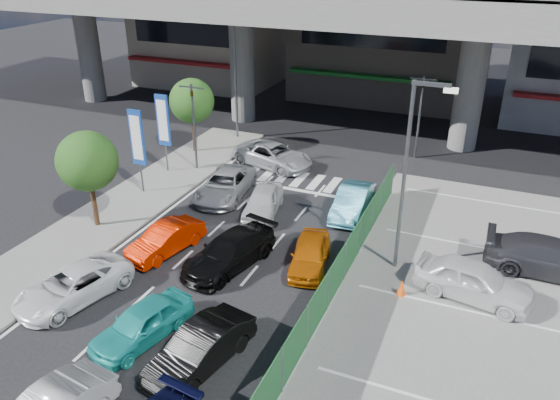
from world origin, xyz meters
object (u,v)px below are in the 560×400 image
at_px(sedan_white_front_mid, 263,201).
at_px(kei_truck_front_right, 352,202).
at_px(hatch_black_mid_right, 201,349).
at_px(taxi_orange_right, 310,254).
at_px(traffic_cone, 402,287).
at_px(traffic_light_left, 193,106).
at_px(street_lamp_left, 238,69).
at_px(signboard_near, 137,140).
at_px(taxi_teal_mid, 142,323).
at_px(taxi_orange_left, 166,239).
at_px(tree_near, 87,161).
at_px(parked_sedan_dgrey, 551,258).
at_px(signboard_far, 163,123).
at_px(traffic_light_right, 422,97).
at_px(tree_far, 192,101).
at_px(parked_sedan_white, 474,280).
at_px(sedan_black_mid, 229,252).
at_px(wagon_silver_front_left, 225,185).
at_px(street_lamp_right, 410,164).
at_px(crossing_wagon_silver, 274,155).
at_px(sedan_white_mid_left, 73,285).

height_order(sedan_white_front_mid, kei_truck_front_right, kei_truck_front_right).
distance_m(hatch_black_mid_right, kei_truck_front_right, 12.38).
distance_m(taxi_orange_right, traffic_cone, 4.04).
distance_m(traffic_light_left, kei_truck_front_right, 10.85).
relative_size(street_lamp_left, signboard_near, 1.70).
relative_size(taxi_teal_mid, taxi_orange_left, 1.01).
bearing_deg(traffic_light_left, street_lamp_left, 91.20).
relative_size(tree_near, taxi_orange_left, 1.25).
relative_size(hatch_black_mid_right, kei_truck_front_right, 1.00).
height_order(tree_near, traffic_cone, tree_near).
bearing_deg(parked_sedan_dgrey, tree_near, 100.83).
distance_m(signboard_far, taxi_teal_mid, 15.12).
xyz_separation_m(hatch_black_mid_right, traffic_cone, (5.26, 6.33, -0.29)).
bearing_deg(traffic_light_right, taxi_teal_mid, -105.04).
height_order(tree_far, parked_sedan_white, tree_far).
bearing_deg(signboard_near, traffic_light_right, 40.91).
bearing_deg(traffic_light_right, sedan_black_mid, -107.74).
bearing_deg(wagon_silver_front_left, street_lamp_right, -25.86).
bearing_deg(traffic_cone, tree_far, 145.91).
xyz_separation_m(wagon_silver_front_left, traffic_cone, (10.53, -5.34, -0.27)).
height_order(tree_near, kei_truck_front_right, tree_near).
xyz_separation_m(hatch_black_mid_right, taxi_orange_right, (1.26, 6.90, -0.06)).
relative_size(traffic_light_right, parked_sedan_white, 1.16).
bearing_deg(traffic_light_left, taxi_orange_right, -36.84).
height_order(street_lamp_right, crossing_wagon_silver, street_lamp_right).
height_order(street_lamp_left, wagon_silver_front_left, street_lamp_left).
height_order(street_lamp_left, sedan_white_mid_left, street_lamp_left).
bearing_deg(signboard_near, hatch_black_mid_right, -46.95).
distance_m(tree_far, sedan_black_mid, 14.14).
distance_m(traffic_light_left, taxi_orange_right, 12.76).
height_order(taxi_orange_left, crossing_wagon_silver, crossing_wagon_silver).
xyz_separation_m(signboard_far, traffic_cone, (15.26, -6.96, -2.66)).
bearing_deg(wagon_silver_front_left, tree_far, 126.68).
distance_m(street_lamp_left, taxi_orange_left, 15.72).
relative_size(signboard_near, kei_truck_front_right, 1.12).
distance_m(street_lamp_right, parked_sedan_white, 5.08).
bearing_deg(street_lamp_right, street_lamp_left, 138.37).
distance_m(taxi_orange_right, parked_sedan_white, 6.54).
bearing_deg(taxi_orange_left, taxi_orange_right, 24.95).
relative_size(street_lamp_left, kei_truck_front_right, 1.91).
bearing_deg(sedan_white_front_mid, signboard_near, 171.05).
distance_m(kei_truck_front_right, parked_sedan_white, 8.03).
distance_m(traffic_light_right, signboard_far, 15.38).
distance_m(taxi_orange_right, crossing_wagon_silver, 11.31).
relative_size(traffic_light_left, sedan_white_mid_left, 1.13).
height_order(street_lamp_right, tree_near, street_lamp_right).
xyz_separation_m(street_lamp_left, parked_sedan_white, (16.52, -13.05, -3.95)).
bearing_deg(tree_near, sedan_black_mid, -4.73).
relative_size(tree_far, crossing_wagon_silver, 0.96).
bearing_deg(street_lamp_left, traffic_light_right, 4.83).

